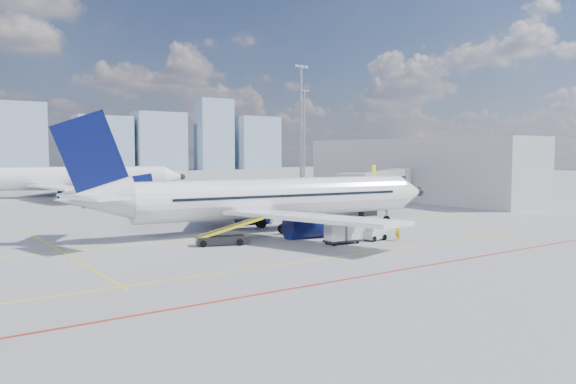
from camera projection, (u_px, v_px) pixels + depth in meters
name	position (u px, v px, depth m)	size (l,w,h in m)	color
ground	(326.00, 242.00, 48.74)	(420.00, 420.00, 0.00)	gray
apron_markings	(351.00, 249.00, 45.22)	(90.00, 35.12, 0.01)	yellow
jet_bridge	(382.00, 182.00, 75.78)	(23.55, 15.78, 6.30)	#989AA0
terminal_block	(415.00, 169.00, 92.55)	(10.00, 42.00, 10.00)	#989AA0
floodlight_mast_ne	(301.00, 124.00, 114.47)	(3.20, 0.61, 25.45)	slate
floodlight_mast_far	(304.00, 132.00, 158.53)	(3.20, 0.61, 25.45)	slate
distant_skyline	(56.00, 143.00, 214.86)	(249.11, 15.57, 31.99)	gray
main_aircraft	(265.00, 199.00, 55.02)	(39.37, 34.22, 11.53)	silver
second_aircraft	(64.00, 179.00, 97.71)	(40.43, 34.54, 12.08)	silver
baggage_tug	(374.00, 233.00, 49.50)	(2.07, 1.39, 1.36)	silver
cargo_dolly	(342.00, 233.00, 47.61)	(3.19, 1.66, 1.68)	black
belt_loader	(222.00, 238.00, 46.99)	(5.77, 3.11, 2.34)	black
ramp_worker	(398.00, 230.00, 49.50)	(0.66, 0.43, 1.81)	yellow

